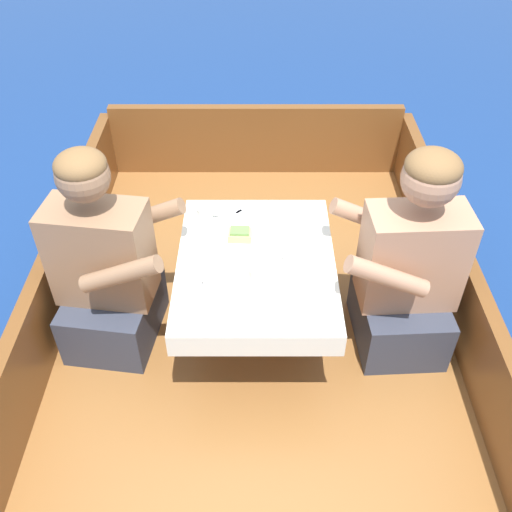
{
  "coord_description": "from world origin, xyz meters",
  "views": [
    {
      "loc": [
        0.0,
        -1.75,
        2.25
      ],
      "look_at": [
        0.0,
        0.03,
        0.7
      ],
      "focal_mm": 40.0,
      "sensor_mm": 36.0,
      "label": 1
    }
  ],
  "objects_px": {
    "sandwich": "(240,234)",
    "coffee_cup_port": "(205,212)",
    "person_port": "(106,271)",
    "person_starboard": "(407,272)",
    "tin_can": "(257,272)",
    "coffee_cup_starboard": "(271,255)"
  },
  "relations": [
    {
      "from": "sandwich",
      "to": "coffee_cup_port",
      "type": "relative_size",
      "value": 1.04
    },
    {
      "from": "person_port",
      "to": "person_starboard",
      "type": "bearing_deg",
      "value": 6.96
    },
    {
      "from": "person_starboard",
      "to": "tin_can",
      "type": "relative_size",
      "value": 14.42
    },
    {
      "from": "person_port",
      "to": "tin_can",
      "type": "height_order",
      "value": "person_port"
    },
    {
      "from": "person_port",
      "to": "person_starboard",
      "type": "height_order",
      "value": "person_starboard"
    },
    {
      "from": "person_port",
      "to": "coffee_cup_starboard",
      "type": "bearing_deg",
      "value": 9.33
    },
    {
      "from": "coffee_cup_port",
      "to": "person_starboard",
      "type": "bearing_deg",
      "value": -20.83
    },
    {
      "from": "sandwich",
      "to": "tin_can",
      "type": "bearing_deg",
      "value": -72.19
    },
    {
      "from": "person_starboard",
      "to": "tin_can",
      "type": "xyz_separation_m",
      "value": [
        -0.62,
        -0.06,
        0.06
      ]
    },
    {
      "from": "person_starboard",
      "to": "tin_can",
      "type": "distance_m",
      "value": 0.63
    },
    {
      "from": "person_port",
      "to": "person_starboard",
      "type": "distance_m",
      "value": 1.26
    },
    {
      "from": "coffee_cup_port",
      "to": "coffee_cup_starboard",
      "type": "height_order",
      "value": "coffee_cup_port"
    },
    {
      "from": "tin_can",
      "to": "coffee_cup_port",
      "type": "bearing_deg",
      "value": 121.05
    },
    {
      "from": "sandwich",
      "to": "coffee_cup_port",
      "type": "distance_m",
      "value": 0.23
    },
    {
      "from": "person_port",
      "to": "coffee_cup_port",
      "type": "xyz_separation_m",
      "value": [
        0.4,
        0.31,
        0.08
      ]
    },
    {
      "from": "person_port",
      "to": "person_starboard",
      "type": "xyz_separation_m",
      "value": [
        1.26,
        -0.02,
        0.01
      ]
    },
    {
      "from": "coffee_cup_starboard",
      "to": "tin_can",
      "type": "xyz_separation_m",
      "value": [
        -0.06,
        -0.1,
        0.0
      ]
    },
    {
      "from": "coffee_cup_port",
      "to": "tin_can",
      "type": "relative_size",
      "value": 1.48
    },
    {
      "from": "sandwich",
      "to": "coffee_cup_starboard",
      "type": "height_order",
      "value": "sandwich"
    },
    {
      "from": "coffee_cup_port",
      "to": "tin_can",
      "type": "bearing_deg",
      "value": -58.95
    },
    {
      "from": "person_port",
      "to": "tin_can",
      "type": "xyz_separation_m",
      "value": [
        0.63,
        -0.08,
        0.07
      ]
    },
    {
      "from": "person_port",
      "to": "person_starboard",
      "type": "relative_size",
      "value": 0.99
    }
  ]
}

